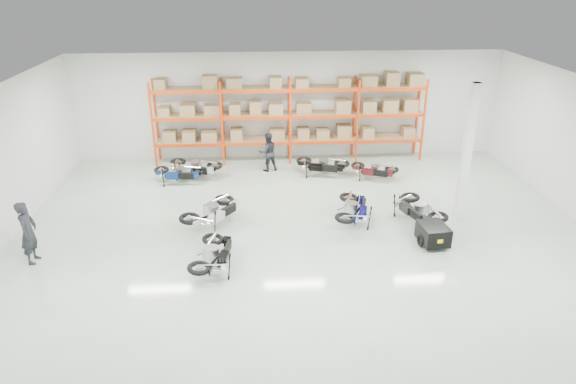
{
  "coord_description": "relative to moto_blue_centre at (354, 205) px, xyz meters",
  "views": [
    {
      "loc": [
        -1.46,
        -14.4,
        7.65
      ],
      "look_at": [
        -0.46,
        0.48,
        1.1
      ],
      "focal_mm": 32.0,
      "sensor_mm": 36.0,
      "label": 1
    }
  ],
  "objects": [
    {
      "name": "moto_back_a",
      "position": [
        -6.13,
        3.72,
        -0.06
      ],
      "size": [
        1.79,
        1.02,
        1.11
      ],
      "primitive_type": null,
      "rotation": [
        0.0,
        -0.09,
        1.47
      ],
      "color": "navy",
      "rests_on": "ground"
    },
    {
      "name": "moto_back_b",
      "position": [
        -5.6,
        4.24,
        -0.0
      ],
      "size": [
        2.09,
        1.49,
        1.22
      ],
      "primitive_type": null,
      "rotation": [
        0.0,
        -0.09,
        1.25
      ],
      "color": "silver",
      "rests_on": "ground"
    },
    {
      "name": "person_left",
      "position": [
        -9.49,
        -1.87,
        0.34
      ],
      "size": [
        0.44,
        0.67,
        1.85
      ],
      "primitive_type": "imported",
      "rotation": [
        0.0,
        0.0,
        1.57
      ],
      "color": "black",
      "rests_on": "ground"
    },
    {
      "name": "trailer",
      "position": [
        2.05,
        -1.73,
        -0.19
      ],
      "size": [
        0.85,
        1.62,
        0.67
      ],
      "rotation": [
        0.0,
        0.0,
        0.1
      ],
      "color": "black",
      "rests_on": "ground"
    },
    {
      "name": "person_back",
      "position": [
        -2.65,
        4.79,
        0.22
      ],
      "size": [
        0.92,
        0.8,
        1.59
      ],
      "primitive_type": "imported",
      "rotation": [
        0.0,
        0.0,
        3.44
      ],
      "color": "#212129",
      "rests_on": "ground"
    },
    {
      "name": "moto_back_d",
      "position": [
        1.45,
        3.59,
        -0.08
      ],
      "size": [
        1.8,
        1.37,
        1.05
      ],
      "primitive_type": null,
      "rotation": [
        0.0,
        -0.09,
        1.17
      ],
      "color": "#470E14",
      "rests_on": "ground"
    },
    {
      "name": "moto_back_c",
      "position": [
        -0.53,
        4.14,
        -0.01
      ],
      "size": [
        2.04,
        1.41,
        1.2
      ],
      "primitive_type": null,
      "rotation": [
        0.0,
        -0.09,
        1.28
      ],
      "color": "black",
      "rests_on": "ground"
    },
    {
      "name": "moto_blue_centre",
      "position": [
        0.0,
        0.0,
        0.0
      ],
      "size": [
        1.38,
        2.07,
        1.23
      ],
      "primitive_type": null,
      "rotation": [
        0.0,
        -0.09,
        2.89
      ],
      "color": "#080A53",
      "rests_on": "ground"
    },
    {
      "name": "room",
      "position": [
        -1.69,
        -0.46,
        1.67
      ],
      "size": [
        18.0,
        18.0,
        18.0
      ],
      "color": "#B0C5B2",
      "rests_on": "ground"
    },
    {
      "name": "moto_touring_right",
      "position": [
        2.05,
        -0.14,
        0.0
      ],
      "size": [
        1.44,
        2.1,
        1.24
      ],
      "primitive_type": null,
      "rotation": [
        0.0,
        -0.09,
        0.28
      ],
      "color": "black",
      "rests_on": "ground"
    },
    {
      "name": "moto_silver_left",
      "position": [
        -4.55,
        0.06,
        0.03
      ],
      "size": [
        1.98,
        2.17,
        1.28
      ],
      "primitive_type": null,
      "rotation": [
        0.0,
        -0.09,
        2.49
      ],
      "color": "silver",
      "rests_on": "ground"
    },
    {
      "name": "pallet_rack",
      "position": [
        -1.69,
        5.99,
        1.68
      ],
      "size": [
        11.28,
        0.98,
        3.62
      ],
      "color": "red",
      "rests_on": "ground"
    },
    {
      "name": "moto_black_far_left",
      "position": [
        -4.34,
        -2.58,
        -0.01
      ],
      "size": [
        1.21,
        1.99,
        1.2
      ],
      "primitive_type": null,
      "rotation": [
        0.0,
        -0.09,
        2.98
      ],
      "color": "black",
      "rests_on": "ground"
    },
    {
      "name": "structural_column",
      "position": [
        3.51,
        0.04,
        1.67
      ],
      "size": [
        0.25,
        0.25,
        4.5
      ],
      "primitive_type": "cube",
      "color": "white",
      "rests_on": "ground"
    }
  ]
}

